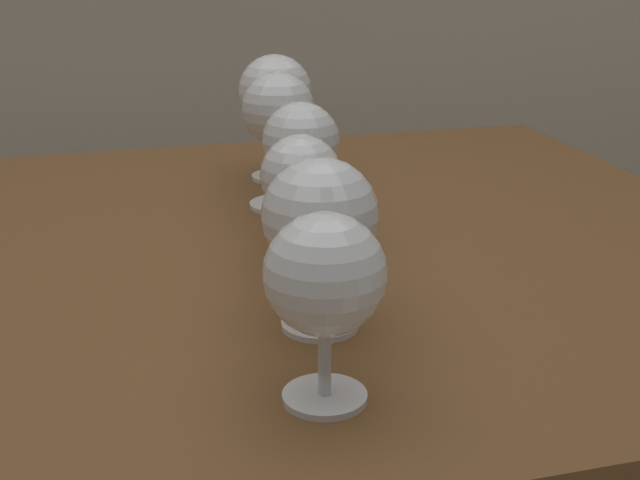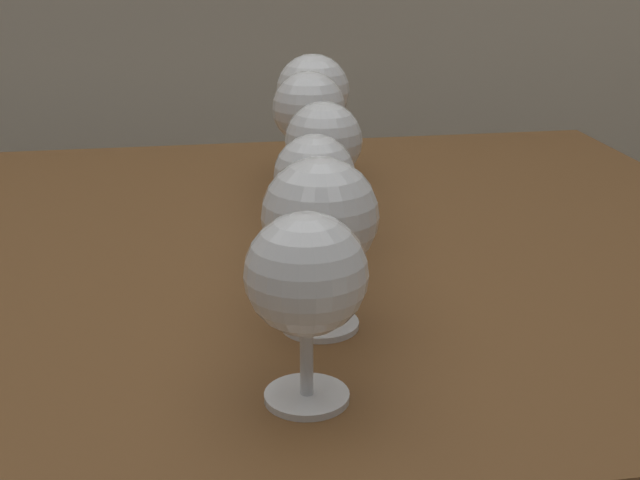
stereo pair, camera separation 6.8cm
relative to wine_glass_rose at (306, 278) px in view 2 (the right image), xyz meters
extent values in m
cube|color=brown|center=(-0.08, 0.31, -0.10)|extent=(1.23, 0.86, 0.03)
cylinder|color=brown|center=(0.47, 0.68, -0.48)|extent=(0.06, 0.06, 0.72)
cylinder|color=white|center=(0.00, 0.00, -0.09)|extent=(0.06, 0.06, 0.00)
cylinder|color=white|center=(0.00, 0.00, -0.05)|extent=(0.01, 0.01, 0.06)
sphere|color=white|center=(0.00, 0.00, 0.00)|extent=(0.08, 0.08, 0.08)
ellipsoid|color=pink|center=(0.00, 0.00, 0.00)|extent=(0.07, 0.07, 0.04)
cylinder|color=white|center=(0.03, 0.11, -0.09)|extent=(0.06, 0.06, 0.00)
cylinder|color=white|center=(0.03, 0.11, -0.05)|extent=(0.01, 0.01, 0.06)
sphere|color=white|center=(0.03, 0.11, 0.00)|extent=(0.09, 0.09, 0.09)
ellipsoid|color=maroon|center=(0.03, 0.11, 0.00)|extent=(0.08, 0.08, 0.04)
cylinder|color=white|center=(0.04, 0.22, -0.09)|extent=(0.06, 0.06, 0.00)
cylinder|color=white|center=(0.04, 0.22, -0.05)|extent=(0.01, 0.01, 0.06)
sphere|color=white|center=(0.04, 0.22, 0.00)|extent=(0.07, 0.07, 0.07)
ellipsoid|color=maroon|center=(0.04, 0.22, 0.00)|extent=(0.06, 0.06, 0.03)
cylinder|color=white|center=(0.06, 0.32, -0.09)|extent=(0.07, 0.07, 0.00)
cylinder|color=white|center=(0.06, 0.32, -0.05)|extent=(0.01, 0.01, 0.07)
sphere|color=white|center=(0.06, 0.32, 0.01)|extent=(0.08, 0.08, 0.08)
ellipsoid|color=#EACC66|center=(0.06, 0.32, 0.01)|extent=(0.07, 0.07, 0.03)
cylinder|color=white|center=(0.07, 0.42, -0.09)|extent=(0.07, 0.07, 0.00)
cylinder|color=white|center=(0.07, 0.42, -0.04)|extent=(0.01, 0.01, 0.08)
sphere|color=white|center=(0.07, 0.42, 0.02)|extent=(0.08, 0.08, 0.08)
ellipsoid|color=beige|center=(0.07, 0.42, 0.02)|extent=(0.07, 0.07, 0.03)
cylinder|color=white|center=(0.09, 0.54, -0.09)|extent=(0.06, 0.06, 0.00)
cylinder|color=white|center=(0.09, 0.54, -0.05)|extent=(0.01, 0.01, 0.08)
sphere|color=white|center=(0.09, 0.54, 0.02)|extent=(0.09, 0.09, 0.09)
ellipsoid|color=#470A16|center=(0.09, 0.54, 0.01)|extent=(0.08, 0.08, 0.03)
camera|label=1|loc=(-0.14, -0.50, 0.22)|focal=49.58mm
camera|label=2|loc=(-0.08, -0.52, 0.22)|focal=49.58mm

